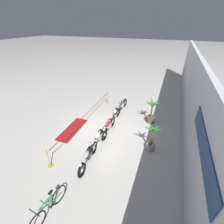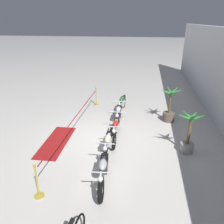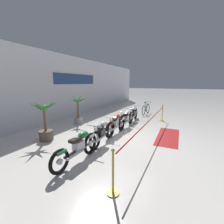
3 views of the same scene
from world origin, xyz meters
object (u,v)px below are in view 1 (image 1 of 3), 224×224
object	(u,v)px
motorcycle_cream_3	(99,138)
bicycle	(49,207)
motorcycle_green_0	(122,106)
potted_palm_left_of_row	(151,112)
stanchion_mid_left	(49,161)
stanchion_far_left	(95,108)
motorcycle_red_2	(109,126)
floor_banner	(73,129)
motorcycle_silver_4	(88,157)
potted_palm_right_of_row	(152,139)
motorcycle_silver_1	(116,114)

from	to	relation	value
motorcycle_cream_3	bicycle	size ratio (longest dim) A/B	1.24
motorcycle_green_0	potted_palm_left_of_row	size ratio (longest dim) A/B	1.36
bicycle	stanchion_mid_left	distance (m)	2.22
motorcycle_cream_3	stanchion_far_left	bearing A→B (deg)	-148.89
motorcycle_red_2	potted_palm_left_of_row	xyz separation A→B (m)	(-2.14, 2.25, 0.30)
motorcycle_red_2	floor_banner	size ratio (longest dim) A/B	0.84
motorcycle_cream_3	motorcycle_silver_4	xyz separation A→B (m)	(1.44, 0.10, -0.02)
potted_palm_right_of_row	potted_palm_left_of_row	bearing A→B (deg)	-170.67
potted_palm_left_of_row	motorcycle_green_0	bearing A→B (deg)	-106.35
motorcycle_green_0	floor_banner	bearing A→B (deg)	-33.30
motorcycle_silver_4	potted_palm_right_of_row	bearing A→B (deg)	127.60
motorcycle_red_2	stanchion_far_left	distance (m)	2.17
motorcycle_cream_3	potted_palm_left_of_row	size ratio (longest dim) A/B	1.27
motorcycle_cream_3	bicycle	xyz separation A→B (m)	(3.94, -0.09, -0.08)
bicycle	stanchion_far_left	distance (m)	6.67
motorcycle_cream_3	stanchion_mid_left	bearing A→B (deg)	-34.44
motorcycle_green_0	bicycle	world-z (taller)	bicycle
floor_banner	motorcycle_silver_4	bearing A→B (deg)	47.17
motorcycle_silver_1	motorcycle_cream_3	bearing A→B (deg)	-0.35
potted_palm_left_of_row	floor_banner	distance (m)	5.37
potted_palm_left_of_row	potted_palm_right_of_row	size ratio (longest dim) A/B	1.00
motorcycle_cream_3	stanchion_far_left	size ratio (longest dim) A/B	0.31
motorcycle_red_2	motorcycle_cream_3	size ratio (longest dim) A/B	0.99
motorcycle_red_2	floor_banner	bearing A→B (deg)	-75.82
bicycle	stanchion_far_left	world-z (taller)	stanchion_far_left
motorcycle_red_2	potted_palm_right_of_row	distance (m)	2.76
potted_palm_right_of_row	stanchion_mid_left	size ratio (longest dim) A/B	1.62
motorcycle_silver_1	floor_banner	xyz separation A→B (m)	(2.07, -2.24, -0.47)
potted_palm_left_of_row	bicycle	bearing A→B (deg)	-18.57
motorcycle_red_2	bicycle	world-z (taller)	bicycle
bicycle	floor_banner	bearing A→B (deg)	-154.78
stanchion_mid_left	motorcycle_cream_3	bearing A→B (deg)	145.56
motorcycle_green_0	stanchion_mid_left	distance (m)	6.45
motorcycle_green_0	bicycle	bearing A→B (deg)	-0.78
bicycle	floor_banner	world-z (taller)	bicycle
floor_banner	stanchion_far_left	bearing A→B (deg)	159.41
motorcycle_green_0	motorcycle_cream_3	xyz separation A→B (m)	(4.00, -0.02, 0.00)
motorcycle_cream_3	stanchion_far_left	xyz separation A→B (m)	(-2.56, -1.55, 0.23)
motorcycle_green_0	bicycle	xyz separation A→B (m)	(7.93, -0.11, -0.07)
motorcycle_cream_3	stanchion_far_left	distance (m)	3.00
motorcycle_silver_4	bicycle	world-z (taller)	bicycle
stanchion_far_left	floor_banner	xyz separation A→B (m)	(1.98, -0.67, -0.69)
motorcycle_silver_1	motorcycle_red_2	distance (m)	1.49
motorcycle_green_0	motorcycle_red_2	bearing A→B (deg)	1.64
motorcycle_green_0	motorcycle_cream_3	distance (m)	4.00
potted_palm_left_of_row	potted_palm_right_of_row	bearing A→B (deg)	9.33
motorcycle_red_2	bicycle	xyz separation A→B (m)	(5.11, -0.19, -0.07)
bicycle	potted_palm_right_of_row	world-z (taller)	potted_palm_right_of_row
motorcycle_silver_1	motorcycle_red_2	bearing A→B (deg)	3.19
potted_palm_left_of_row	motorcycle_silver_1	bearing A→B (deg)	-74.25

